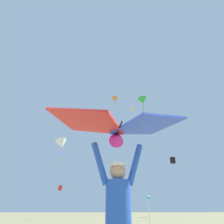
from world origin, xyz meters
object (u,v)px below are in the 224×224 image
(distant_kite_green_mid_left, at_px, (143,101))
(distant_kite_white_high_right, at_px, (61,144))
(distant_kite_red_mid_right, at_px, (60,188))
(distant_kite_blue_far_center, at_px, (62,152))
(marker_flag, at_px, (150,199))
(kite_flyer_person, at_px, (118,216))
(distant_kite_yellow_overhead_distant, at_px, (132,109))
(distant_kite_black_low_left, at_px, (173,160))
(distant_kite_orange_low_right, at_px, (115,99))
(held_stunt_kite, at_px, (118,127))

(distant_kite_green_mid_left, bearing_deg, distant_kite_white_high_right, 167.35)
(distant_kite_red_mid_right, xyz_separation_m, distant_kite_green_mid_left, (10.73, -20.97, 5.32))
(distant_kite_blue_far_center, bearing_deg, marker_flag, -51.60)
(kite_flyer_person, xyz_separation_m, distant_kite_yellow_overhead_distant, (4.76, 23.59, 15.11))
(distant_kite_red_mid_right, distance_m, distant_kite_black_low_left, 20.09)
(distant_kite_white_high_right, xyz_separation_m, marker_flag, (6.49, -3.06, -4.39))
(kite_flyer_person, bearing_deg, distant_kite_white_high_right, 106.93)
(distant_kite_red_mid_right, distance_m, distant_kite_blue_far_center, 13.02)
(distant_kite_yellow_overhead_distant, height_order, distant_kite_black_low_left, distant_kite_yellow_overhead_distant)
(distant_kite_blue_far_center, xyz_separation_m, distant_kite_orange_low_right, (7.25, 9.20, 13.92))
(distant_kite_white_high_right, distance_m, distant_kite_green_mid_left, 8.09)
(kite_flyer_person, distance_m, distant_kite_orange_low_right, 34.79)
(distant_kite_white_high_right, xyz_separation_m, distant_kite_orange_low_right, (5.86, 16.09, 15.11))
(distant_kite_orange_low_right, bearing_deg, distant_kite_black_low_left, -12.04)
(distant_kite_yellow_overhead_distant, relative_size, distant_kite_green_mid_left, 0.51)
(distant_kite_orange_low_right, relative_size, marker_flag, 1.59)
(distant_kite_green_mid_left, distance_m, distant_kite_blue_far_center, 12.21)
(distant_kite_yellow_overhead_distant, height_order, distant_kite_orange_low_right, distant_kite_orange_low_right)
(distant_kite_white_high_right, relative_size, distant_kite_orange_low_right, 0.82)
(distant_kite_black_low_left, distance_m, marker_flag, 20.35)
(held_stunt_kite, bearing_deg, distant_kite_black_low_left, 66.33)
(distant_kite_yellow_overhead_distant, bearing_deg, distant_kite_red_mid_right, 146.53)
(distant_kite_red_mid_right, height_order, distant_kite_white_high_right, distant_kite_white_high_right)
(distant_kite_white_high_right, relative_size, distant_kite_blue_far_center, 3.16)
(distant_kite_black_low_left, relative_size, distant_kite_orange_low_right, 0.38)
(distant_kite_yellow_overhead_distant, height_order, distant_kite_blue_far_center, distant_kite_yellow_overhead_distant)
(distant_kite_green_mid_left, bearing_deg, marker_flag, -110.71)
(kite_flyer_person, distance_m, held_stunt_kite, 1.23)
(distant_kite_yellow_overhead_distant, height_order, marker_flag, distant_kite_yellow_overhead_distant)
(held_stunt_kite, height_order, distant_kite_white_high_right, distant_kite_white_high_right)
(distant_kite_blue_far_center, relative_size, distant_kite_orange_low_right, 0.26)
(distant_kite_orange_low_right, xyz_separation_m, marker_flag, (0.64, -19.15, -19.50))
(distant_kite_white_high_right, xyz_separation_m, distant_kite_black_low_left, (15.31, 14.07, 2.16))
(kite_flyer_person, distance_m, distant_kite_red_mid_right, 32.66)
(distant_kite_green_mid_left, height_order, distant_kite_blue_far_center, distant_kite_green_mid_left)
(kite_flyer_person, relative_size, distant_kite_orange_low_right, 0.69)
(distant_kite_yellow_overhead_distant, distance_m, distant_kite_white_high_right, 17.42)
(held_stunt_kite, relative_size, distant_kite_black_low_left, 2.05)
(distant_kite_red_mid_right, relative_size, marker_flag, 0.55)
(held_stunt_kite, xyz_separation_m, distant_kite_white_high_right, (-3.74, 12.35, 3.74))
(held_stunt_kite, distance_m, distant_kite_white_high_right, 13.43)
(distant_kite_green_mid_left, bearing_deg, distant_kite_blue_far_center, 134.92)
(distant_kite_white_high_right, height_order, distant_kite_blue_far_center, distant_kite_blue_far_center)
(distant_kite_green_mid_left, bearing_deg, distant_kite_black_low_left, 62.17)
(distant_kite_yellow_overhead_distant, relative_size, distant_kite_black_low_left, 0.85)
(held_stunt_kite, bearing_deg, distant_kite_yellow_overhead_distant, 78.66)
(distant_kite_black_low_left, bearing_deg, distant_kite_red_mid_right, 164.37)
(distant_kite_green_mid_left, xyz_separation_m, distant_kite_orange_low_right, (-1.19, 17.67, 11.46))
(distant_kite_yellow_overhead_distant, xyz_separation_m, distant_kite_blue_far_center, (-9.89, -4.45, -8.95))
(kite_flyer_person, bearing_deg, distant_kite_black_low_left, 66.24)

